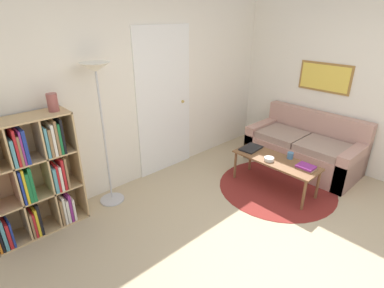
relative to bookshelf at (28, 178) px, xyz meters
The scene contains 13 objects.
ground_plane 2.75m from the bookshelf, 52.00° to the right, with size 14.00×14.00×0.00m, color tan.
wall_back 1.79m from the bookshelf, ahead, with size 7.61×0.11×2.60m.
wall_right 4.14m from the bookshelf, 13.56° to the right, with size 0.08×5.30×2.60m.
rug 3.07m from the bookshelf, 26.12° to the right, with size 1.57×1.57×0.01m.
bookshelf is the anchor object (origin of this frame).
floor_lamp 1.18m from the bookshelf, ahead, with size 0.33×0.33×1.74m.
couch 3.80m from the bookshelf, 18.91° to the right, with size 0.83×1.62×0.82m.
coffee_table 2.96m from the bookshelf, 25.87° to the right, with size 0.44×1.14×0.44m.
laptop 2.82m from the bookshelf, 17.77° to the right, with size 0.34×0.24×0.02m.
bowl 2.84m from the bookshelf, 26.03° to the right, with size 0.13×0.13×0.05m.
book_stack_on_table 3.19m from the bookshelf, 32.01° to the right, with size 0.17×0.22×0.04m.
cup 3.14m from the bookshelf, 26.46° to the right, with size 0.08×0.08×0.09m.
vase_on_shelf 0.83m from the bookshelf, ahead, with size 0.11×0.11×0.18m.
Camera 1 is at (-2.23, -1.02, 2.23)m, focal length 28.00 mm.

